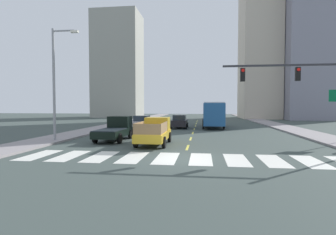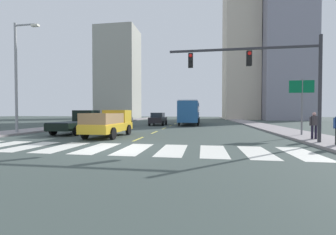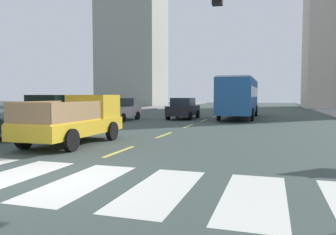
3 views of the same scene
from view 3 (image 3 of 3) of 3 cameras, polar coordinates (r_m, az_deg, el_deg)
The scene contains 20 objects.
ground_plane at distance 8.47m, azimuth -20.07°, elevation -9.76°, with size 160.00×160.00×0.00m, color #3C4843.
sidewalk_left at distance 29.68m, azimuth -16.82°, elevation 0.05°, with size 3.27×110.00×0.15m, color gray.
crosswalk_stripe_4 at distance 9.06m, azimuth -24.89°, elevation -8.97°, with size 1.20×3.48×0.01m, color silver.
crosswalk_stripe_5 at distance 7.94m, azimuth -14.54°, elevation -10.52°, with size 1.20×3.48×0.01m, color silver.
crosswalk_stripe_6 at distance 7.16m, azimuth -1.27°, elevation -12.00°, with size 1.20×3.48×0.01m, color silver.
crosswalk_stripe_7 at distance 6.82m, azimuth 14.37°, elevation -12.92°, with size 1.20×3.48×0.01m, color silver.
lane_dash_0 at distance 11.83m, azimuth -8.19°, elevation -5.70°, with size 0.16×2.40×0.01m, color #DCD04B.
lane_dash_1 at distance 16.44m, azimuth -0.68°, elevation -2.98°, with size 0.16×2.40×0.01m, color #DCD04B.
lane_dash_2 at distance 21.22m, azimuth 3.48°, elevation -1.44°, with size 0.16×2.40×0.01m, color #DCD04B.
lane_dash_3 at distance 26.09m, azimuth 6.09°, elevation -0.47°, with size 0.16×2.40×0.01m, color #DCD04B.
lane_dash_4 at distance 31.00m, azimuth 7.88°, elevation 0.20°, with size 0.16×2.40×0.01m, color #DCD04B.
lane_dash_5 at distance 35.93m, azimuth 9.18°, elevation 0.68°, with size 0.16×2.40×0.01m, color #DCD04B.
lane_dash_6 at distance 40.88m, azimuth 10.17°, elevation 1.05°, with size 0.16×2.40×0.01m, color #DCD04B.
lane_dash_7 at distance 45.85m, azimuth 10.94°, elevation 1.34°, with size 0.16×2.40×0.01m, color #DCD04B.
pickup_stakebed at distance 14.23m, azimuth -15.03°, elevation -0.40°, with size 2.18×5.20×1.96m.
pickup_dark at distance 17.94m, azimuth -21.74°, elevation 0.26°, with size 2.18×5.20×1.96m.
city_bus at distance 28.85m, azimuth 11.98°, elevation 3.76°, with size 2.72×10.80×3.32m.
sedan_far at distance 27.42m, azimuth 2.62°, elevation 1.55°, with size 2.02×4.40×1.72m.
sedan_near_left at distance 25.94m, azimuth -8.23°, elevation 1.38°, with size 2.02×4.40×1.72m.
block_mid_left at distance 64.69m, azimuth -6.10°, elevation 13.59°, with size 11.23×9.31×25.84m, color #9B9C90.
Camera 3 is at (5.02, -6.53, 1.96)m, focal length 35.98 mm.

